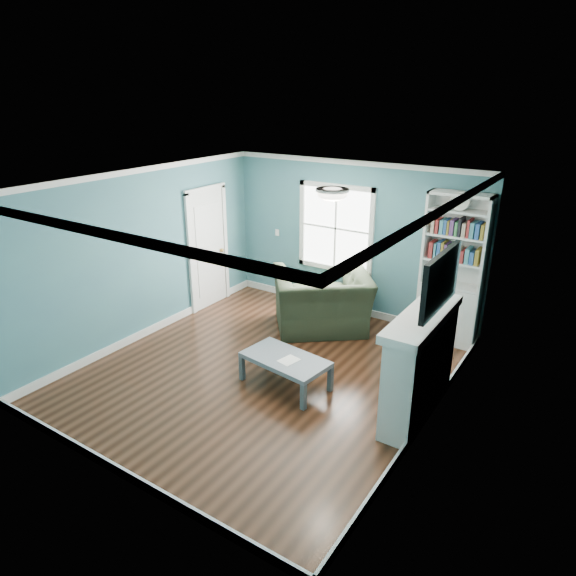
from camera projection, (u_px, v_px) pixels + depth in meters
The scene contains 13 objects.
floor at pixel (266, 371), 7.10m from camera, with size 5.00×5.00×0.00m, color black.
room_walls at pixel (264, 263), 6.53m from camera, with size 5.00×5.00×5.00m.
trim at pixel (265, 288), 6.65m from camera, with size 4.50×5.00×2.60m.
window at pixel (336, 228), 8.67m from camera, with size 1.40×0.06×1.50m.
bookshelf at pixel (451, 284), 7.65m from camera, with size 0.90×0.35×2.31m.
fireplace at pixel (421, 366), 5.96m from camera, with size 0.44×1.58×1.30m.
tv at pixel (441, 281), 5.51m from camera, with size 0.06×1.10×0.65m, color black.
door at pixel (208, 247), 8.94m from camera, with size 0.12×0.98×2.17m.
ceiling_fixture at pixel (332, 193), 5.80m from camera, with size 0.38×0.38×0.15m.
light_switch at pixel (277, 233), 9.37m from camera, with size 0.08×0.01×0.12m, color white.
recliner at pixel (322, 292), 8.14m from camera, with size 1.47×0.95×1.28m, color black.
coffee_table at pixel (285, 361), 6.65m from camera, with size 1.19×0.75×0.41m.
paper_sheet at pixel (289, 360), 6.56m from camera, with size 0.20×0.25×0.00m, color white.
Camera 1 is at (3.65, -5.02, 3.65)m, focal length 32.00 mm.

